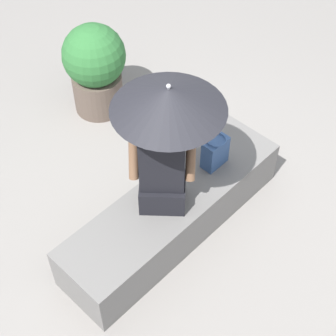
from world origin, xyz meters
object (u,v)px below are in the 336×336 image
(person_seated, at_px, (162,167))
(planter_near, at_px, (95,67))
(handbag_black, at_px, (215,152))
(parasol, at_px, (169,99))

(person_seated, bearing_deg, planter_near, 66.50)
(person_seated, distance_m, handbag_black, 0.62)
(planter_near, bearing_deg, parasol, -111.75)
(person_seated, bearing_deg, parasol, -15.49)
(person_seated, xyz_separation_m, handbag_black, (0.57, -0.03, -0.25))
(parasol, bearing_deg, planter_near, 68.25)
(person_seated, distance_m, parasol, 0.62)
(handbag_black, xyz_separation_m, planter_near, (0.10, 1.58, -0.05))
(parasol, xyz_separation_m, planter_near, (0.62, 1.56, -0.92))
(parasol, bearing_deg, person_seated, 164.51)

